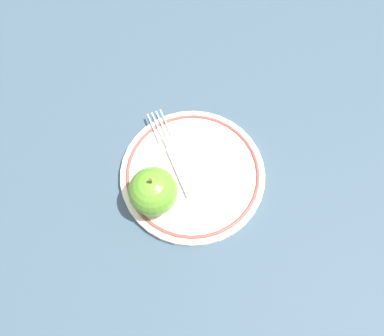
{
  "coord_description": "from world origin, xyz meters",
  "views": [
    {
      "loc": [
        0.2,
        0.15,
        0.58
      ],
      "look_at": [
        0.0,
        0.01,
        0.04
      ],
      "focal_mm": 35.0,
      "sensor_mm": 36.0,
      "label": 1
    }
  ],
  "objects": [
    {
      "name": "apple_red_whole",
      "position": [
        0.07,
        -0.01,
        0.05
      ],
      "size": [
        0.08,
        0.08,
        0.09
      ],
      "color": "#5C9729",
      "rests_on": "plate"
    },
    {
      "name": "plate",
      "position": [
        0.0,
        0.01,
        0.01
      ],
      "size": [
        0.24,
        0.24,
        0.02
      ],
      "color": "silver",
      "rests_on": "ground_plane"
    },
    {
      "name": "fork",
      "position": [
        -0.01,
        -0.04,
        0.02
      ],
      "size": [
        0.11,
        0.15,
        0.0
      ],
      "rotation": [
        0.0,
        0.0,
        4.14
      ],
      "color": "silver",
      "rests_on": "plate"
    },
    {
      "name": "ground_plane",
      "position": [
        0.0,
        0.0,
        0.0
      ],
      "size": [
        2.0,
        2.0,
        0.0
      ],
      "primitive_type": "plane",
      "color": "#384C5C"
    }
  ]
}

